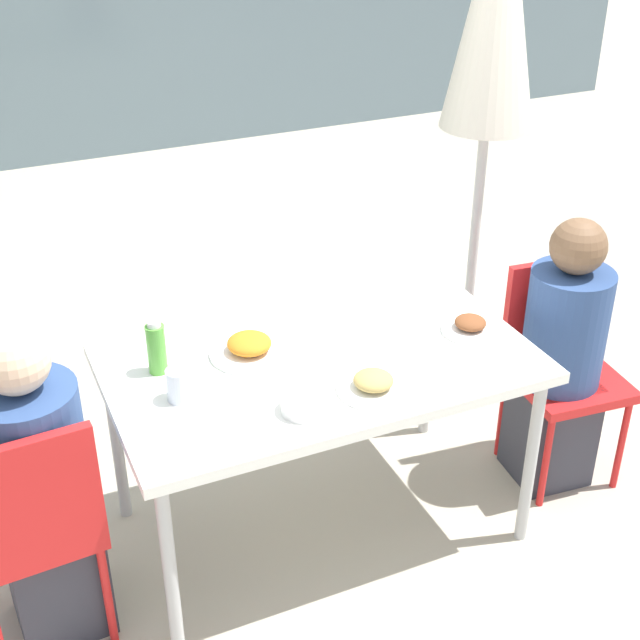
{
  "coord_description": "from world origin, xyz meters",
  "views": [
    {
      "loc": [
        -1.05,
        -2.35,
        2.37
      ],
      "look_at": [
        0.0,
        0.0,
        0.9
      ],
      "focal_mm": 50.0,
      "sensor_mm": 36.0,
      "label": 1
    }
  ],
  "objects_px": {
    "person_left": "(41,496)",
    "person_right": "(560,362)",
    "chair_left": "(32,521)",
    "salad_bowl": "(304,404)",
    "drinking_cup": "(179,385)",
    "chair_right": "(560,354)",
    "closed_umbrella": "(495,19)",
    "bottle": "(156,348)"
  },
  "relations": [
    {
      "from": "chair_right",
      "to": "salad_bowl",
      "type": "bearing_deg",
      "value": 16.87
    },
    {
      "from": "bottle",
      "to": "salad_bowl",
      "type": "bearing_deg",
      "value": -48.82
    },
    {
      "from": "chair_left",
      "to": "salad_bowl",
      "type": "distance_m",
      "value": 0.89
    },
    {
      "from": "person_left",
      "to": "drinking_cup",
      "type": "relative_size",
      "value": 10.43
    },
    {
      "from": "closed_umbrella",
      "to": "drinking_cup",
      "type": "height_order",
      "value": "closed_umbrella"
    },
    {
      "from": "drinking_cup",
      "to": "salad_bowl",
      "type": "distance_m",
      "value": 0.4
    },
    {
      "from": "person_left",
      "to": "chair_right",
      "type": "height_order",
      "value": "person_left"
    },
    {
      "from": "person_right",
      "to": "bottle",
      "type": "height_order",
      "value": "person_right"
    },
    {
      "from": "chair_left",
      "to": "closed_umbrella",
      "type": "height_order",
      "value": "closed_umbrella"
    },
    {
      "from": "person_left",
      "to": "drinking_cup",
      "type": "height_order",
      "value": "person_left"
    },
    {
      "from": "chair_right",
      "to": "chair_left",
      "type": "bearing_deg",
      "value": 8.92
    },
    {
      "from": "chair_left",
      "to": "person_left",
      "type": "relative_size",
      "value": 0.78
    },
    {
      "from": "closed_umbrella",
      "to": "bottle",
      "type": "bearing_deg",
      "value": -160.08
    },
    {
      "from": "person_right",
      "to": "salad_bowl",
      "type": "xyz_separation_m",
      "value": [
        -1.14,
        -0.17,
        0.24
      ]
    },
    {
      "from": "person_right",
      "to": "salad_bowl",
      "type": "distance_m",
      "value": 1.18
    },
    {
      "from": "bottle",
      "to": "drinking_cup",
      "type": "height_order",
      "value": "bottle"
    },
    {
      "from": "chair_left",
      "to": "drinking_cup",
      "type": "bearing_deg",
      "value": 7.73
    },
    {
      "from": "bottle",
      "to": "salad_bowl",
      "type": "xyz_separation_m",
      "value": [
        0.35,
        -0.41,
        -0.07
      ]
    },
    {
      "from": "chair_left",
      "to": "person_right",
      "type": "bearing_deg",
      "value": -2.06
    },
    {
      "from": "closed_umbrella",
      "to": "salad_bowl",
      "type": "bearing_deg",
      "value": -141.88
    },
    {
      "from": "closed_umbrella",
      "to": "bottle",
      "type": "distance_m",
      "value": 1.9
    },
    {
      "from": "closed_umbrella",
      "to": "bottle",
      "type": "xyz_separation_m",
      "value": [
        -1.62,
        -0.59,
        -0.81
      ]
    },
    {
      "from": "person_left",
      "to": "bottle",
      "type": "relative_size",
      "value": 5.91
    },
    {
      "from": "closed_umbrella",
      "to": "chair_left",
      "type": "bearing_deg",
      "value": -157.44
    },
    {
      "from": "bottle",
      "to": "salad_bowl",
      "type": "distance_m",
      "value": 0.54
    },
    {
      "from": "person_right",
      "to": "chair_left",
      "type": "bearing_deg",
      "value": 6.87
    },
    {
      "from": "person_left",
      "to": "salad_bowl",
      "type": "bearing_deg",
      "value": -17.59
    },
    {
      "from": "person_left",
      "to": "closed_umbrella",
      "type": "height_order",
      "value": "closed_umbrella"
    },
    {
      "from": "chair_right",
      "to": "salad_bowl",
      "type": "relative_size",
      "value": 6.0
    },
    {
      "from": "person_left",
      "to": "person_right",
      "type": "xyz_separation_m",
      "value": [
        1.95,
        -0.02,
        0.0
      ]
    },
    {
      "from": "person_left",
      "to": "person_right",
      "type": "distance_m",
      "value": 1.95
    },
    {
      "from": "person_left",
      "to": "person_right",
      "type": "bearing_deg",
      "value": -4.47
    },
    {
      "from": "chair_right",
      "to": "closed_umbrella",
      "type": "bearing_deg",
      "value": -89.71
    },
    {
      "from": "drinking_cup",
      "to": "person_left",
      "type": "bearing_deg",
      "value": -177.41
    },
    {
      "from": "person_left",
      "to": "closed_umbrella",
      "type": "distance_m",
      "value": 2.48
    },
    {
      "from": "chair_right",
      "to": "bottle",
      "type": "relative_size",
      "value": 4.59
    },
    {
      "from": "bottle",
      "to": "person_right",
      "type": "bearing_deg",
      "value": -8.79
    },
    {
      "from": "drinking_cup",
      "to": "person_right",
      "type": "bearing_deg",
      "value": -1.74
    },
    {
      "from": "person_left",
      "to": "drinking_cup",
      "type": "bearing_deg",
      "value": -1.18
    },
    {
      "from": "chair_left",
      "to": "salad_bowl",
      "type": "height_order",
      "value": "chair_left"
    },
    {
      "from": "drinking_cup",
      "to": "closed_umbrella",
      "type": "bearing_deg",
      "value": 25.8
    },
    {
      "from": "chair_right",
      "to": "person_right",
      "type": "bearing_deg",
      "value": 57.99
    }
  ]
}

